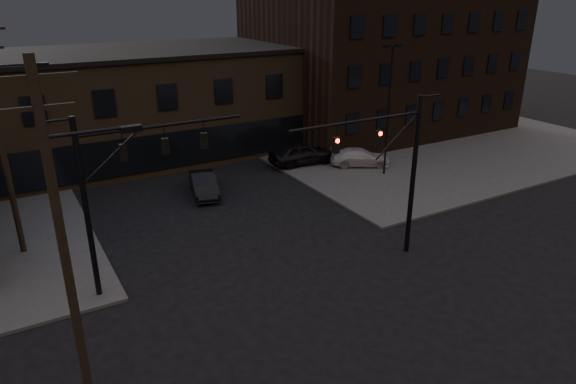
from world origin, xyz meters
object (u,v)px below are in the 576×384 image
object	(u,v)px
traffic_signal_near	(396,163)
parked_car_lot_b	(360,157)
traffic_signal_far	(116,184)
car_crossing	(204,184)
parked_car_lot_a	(301,153)

from	to	relation	value
traffic_signal_near	parked_car_lot_b	size ratio (longest dim) A/B	1.81
traffic_signal_far	parked_car_lot_b	distance (m)	21.48
traffic_signal_far	car_crossing	bearing A→B (deg)	51.61
traffic_signal_far	car_crossing	world-z (taller)	traffic_signal_far
parked_car_lot_a	parked_car_lot_b	world-z (taller)	parked_car_lot_a
traffic_signal_far	car_crossing	size ratio (longest dim) A/B	1.83
parked_car_lot_b	car_crossing	xyz separation A→B (m)	(-12.22, 0.63, -0.07)
parked_car_lot_a	car_crossing	world-z (taller)	parked_car_lot_a
traffic_signal_far	parked_car_lot_b	world-z (taller)	traffic_signal_far
traffic_signal_near	traffic_signal_far	bearing A→B (deg)	163.83
traffic_signal_near	car_crossing	world-z (taller)	traffic_signal_near
traffic_signal_far	parked_car_lot_a	size ratio (longest dim) A/B	1.61
traffic_signal_near	parked_car_lot_b	bearing A→B (deg)	58.51
parked_car_lot_a	car_crossing	distance (m)	8.81
traffic_signal_far	car_crossing	xyz separation A→B (m)	(7.12, 8.98, -4.29)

